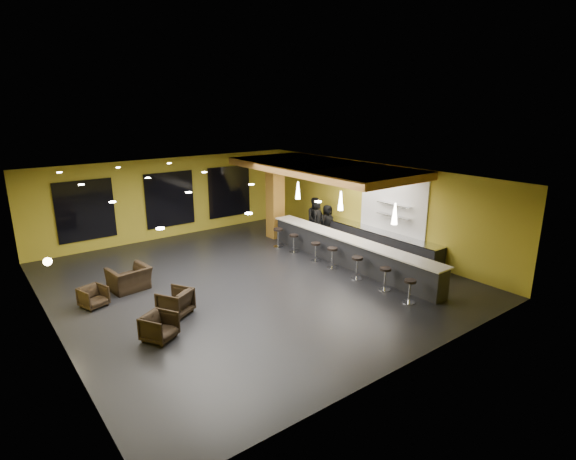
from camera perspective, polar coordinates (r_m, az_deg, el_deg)
floor at (r=15.38m, az=-4.84°, el=-6.49°), size 12.00×13.00×0.10m
ceiling at (r=14.41m, az=-5.17°, el=6.87°), size 12.00×13.00×0.10m
wall_back at (r=20.49m, az=-14.90°, el=3.97°), size 12.00×0.10×3.50m
wall_front at (r=10.19m, az=15.40°, el=-8.09°), size 12.00×0.10×3.50m
wall_left at (r=12.81m, az=-28.56°, el=-4.52°), size 0.10×13.00×3.50m
wall_right at (r=18.63m, az=10.93°, el=3.06°), size 0.10×13.00×3.50m
wood_soffit at (r=17.61m, az=4.24°, el=7.91°), size 3.60×8.00×0.28m
window_left at (r=19.38m, az=-24.32°, el=2.27°), size 2.20×0.06×2.40m
window_center at (r=20.40m, az=-14.77°, el=3.79°), size 2.20×0.06×2.40m
window_right at (r=21.69m, az=-7.45°, el=4.88°), size 2.20×0.06×2.40m
tile_backsplash at (r=17.87m, az=13.15°, el=3.22°), size 0.06×3.20×2.40m
bar_counter at (r=16.61m, az=7.70°, el=-2.84°), size 0.60×8.00×1.00m
bar_top at (r=16.45m, az=7.76°, el=-1.11°), size 0.78×8.10×0.05m
prep_counter at (r=18.35m, az=11.03°, el=-1.40°), size 0.70×6.00×0.86m
prep_top at (r=18.22m, az=11.10°, el=-0.04°), size 0.72×6.00×0.03m
wall_shelf_lower at (r=17.73m, az=13.27°, el=1.78°), size 0.30×1.50×0.03m
wall_shelf_upper at (r=17.63m, az=13.36°, el=3.20°), size 0.30×1.50×0.03m
column at (r=19.68m, az=-1.65°, el=4.03°), size 0.60×0.60×3.50m
wall_sconce at (r=13.28m, az=-28.23°, el=-3.56°), size 0.22×0.22×0.22m
pendant_0 at (r=14.82m, az=13.40°, el=2.02°), size 0.20×0.20×0.70m
pendant_1 at (r=16.46m, az=6.71°, el=3.71°), size 0.20×0.20×0.70m
pendant_2 at (r=18.31m, az=1.27°, el=5.05°), size 0.20×0.20×0.70m
staff_a at (r=19.19m, az=3.83°, el=1.04°), size 0.74×0.59×1.77m
staff_b at (r=19.62m, az=3.54°, el=1.48°), size 1.11×1.01×1.84m
staff_c at (r=19.64m, az=4.98°, el=1.00°), size 0.83×0.63×1.53m
armchair_a at (r=12.01m, az=-16.02°, el=-11.76°), size 1.02×1.03×0.69m
armchair_b at (r=13.20m, az=-14.12°, el=-8.85°), size 1.11×1.12×0.75m
armchair_c at (r=14.45m, az=-23.48°, el=-7.79°), size 0.85×0.86×0.62m
armchair_d at (r=15.26m, az=-19.50°, el=-5.84°), size 1.29×1.16×0.76m
bar_stool_0 at (r=13.93m, az=15.20°, el=-7.15°), size 0.37×0.37×0.74m
bar_stool_1 at (r=14.66m, az=12.23°, el=-5.71°), size 0.38×0.38×0.76m
bar_stool_2 at (r=15.38m, az=8.76°, el=-4.41°), size 0.40×0.40×0.79m
bar_stool_3 at (r=16.25m, az=5.65°, el=-3.20°), size 0.39×0.39×0.78m
bar_stool_4 at (r=16.94m, az=3.52°, el=-2.46°), size 0.37×0.37×0.73m
bar_stool_5 at (r=17.89m, az=0.75°, el=-1.41°), size 0.38×0.38×0.74m
bar_stool_6 at (r=18.54m, az=-1.26°, el=-0.66°), size 0.41×0.41×0.80m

